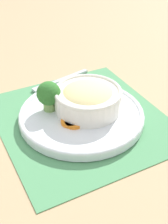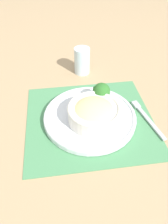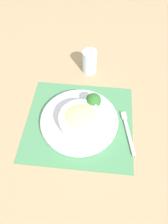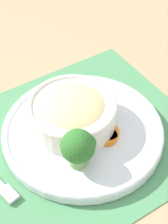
{
  "view_description": "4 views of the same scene",
  "coord_description": "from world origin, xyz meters",
  "px_view_note": "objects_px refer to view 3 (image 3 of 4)",
  "views": [
    {
      "loc": [
        -0.53,
        0.26,
        0.44
      ],
      "look_at": [
        -0.02,
        0.0,
        0.04
      ],
      "focal_mm": 50.0,
      "sensor_mm": 36.0,
      "label": 1
    },
    {
      "loc": [
        -0.08,
        -0.49,
        0.5
      ],
      "look_at": [
        -0.02,
        -0.01,
        0.05
      ],
      "focal_mm": 35.0,
      "sensor_mm": 36.0,
      "label": 2
    },
    {
      "loc": [
        0.07,
        -0.44,
        0.7
      ],
      "look_at": [
        0.02,
        0.02,
        0.04
      ],
      "focal_mm": 35.0,
      "sensor_mm": 36.0,
      "label": 3
    },
    {
      "loc": [
        0.24,
        0.38,
        0.52
      ],
      "look_at": [
        -0.01,
        -0.02,
        0.04
      ],
      "focal_mm": 60.0,
      "sensor_mm": 36.0,
      "label": 4
    }
  ],
  "objects_px": {
    "broccoli_floret": "(93,101)",
    "fork": "(127,128)",
    "bowl": "(81,120)",
    "water_glass": "(90,63)"
  },
  "relations": [
    {
      "from": "water_glass",
      "to": "fork",
      "type": "relative_size",
      "value": 0.58
    },
    {
      "from": "bowl",
      "to": "broccoli_floret",
      "type": "relative_size",
      "value": 2.17
    },
    {
      "from": "bowl",
      "to": "water_glass",
      "type": "xyz_separation_m",
      "value": [
        0.0,
        0.3,
        -0.0
      ]
    },
    {
      "from": "broccoli_floret",
      "to": "fork",
      "type": "relative_size",
      "value": 0.4
    },
    {
      "from": "bowl",
      "to": "broccoli_floret",
      "type": "distance_m",
      "value": 0.09
    },
    {
      "from": "bowl",
      "to": "water_glass",
      "type": "relative_size",
      "value": 1.5
    },
    {
      "from": "bowl",
      "to": "water_glass",
      "type": "distance_m",
      "value": 0.3
    },
    {
      "from": "bowl",
      "to": "water_glass",
      "type": "bearing_deg",
      "value": 89.67
    },
    {
      "from": "water_glass",
      "to": "fork",
      "type": "height_order",
      "value": "water_glass"
    },
    {
      "from": "broccoli_floret",
      "to": "fork",
      "type": "bearing_deg",
      "value": -27.83
    }
  ]
}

